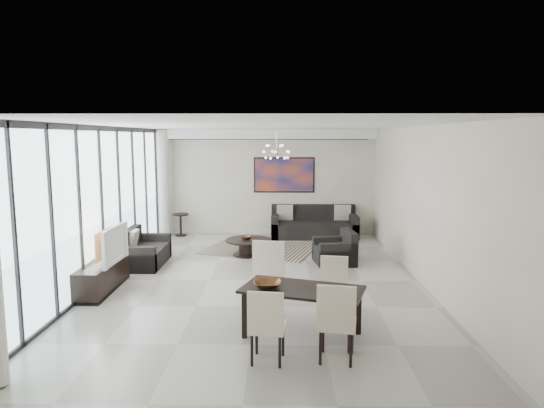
{
  "coord_description": "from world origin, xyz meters",
  "views": [
    {
      "loc": [
        0.37,
        -8.89,
        2.69
      ],
      "look_at": [
        0.21,
        1.52,
        1.25
      ],
      "focal_mm": 32.0,
      "sensor_mm": 36.0,
      "label": 1
    }
  ],
  "objects_px": {
    "sofa_main": "(314,226)",
    "coffee_table": "(249,246)",
    "tv_console": "(102,276)",
    "television": "(109,245)",
    "dining_table": "(302,294)"
  },
  "relations": [
    {
      "from": "sofa_main",
      "to": "tv_console",
      "type": "xyz_separation_m",
      "value": [
        -4.07,
        -4.72,
        -0.03
      ]
    },
    {
      "from": "sofa_main",
      "to": "coffee_table",
      "type": "bearing_deg",
      "value": -128.07
    },
    {
      "from": "tv_console",
      "to": "television",
      "type": "relative_size",
      "value": 1.47
    },
    {
      "from": "coffee_table",
      "to": "sofa_main",
      "type": "xyz_separation_m",
      "value": [
        1.64,
        2.1,
        0.08
      ]
    },
    {
      "from": "sofa_main",
      "to": "tv_console",
      "type": "bearing_deg",
      "value": -130.75
    },
    {
      "from": "television",
      "to": "dining_table",
      "type": "xyz_separation_m",
      "value": [
        3.28,
        -1.89,
        -0.25
      ]
    },
    {
      "from": "coffee_table",
      "to": "tv_console",
      "type": "height_order",
      "value": "tv_console"
    },
    {
      "from": "sofa_main",
      "to": "dining_table",
      "type": "bearing_deg",
      "value": -95.41
    },
    {
      "from": "sofa_main",
      "to": "tv_console",
      "type": "height_order",
      "value": "sofa_main"
    },
    {
      "from": "sofa_main",
      "to": "dining_table",
      "type": "distance_m",
      "value": 6.68
    },
    {
      "from": "television",
      "to": "coffee_table",
      "type": "bearing_deg",
      "value": -39.0
    },
    {
      "from": "television",
      "to": "dining_table",
      "type": "height_order",
      "value": "television"
    },
    {
      "from": "tv_console",
      "to": "dining_table",
      "type": "height_order",
      "value": "dining_table"
    },
    {
      "from": "sofa_main",
      "to": "television",
      "type": "xyz_separation_m",
      "value": [
        -3.91,
        -4.75,
        0.55
      ]
    },
    {
      "from": "television",
      "to": "dining_table",
      "type": "relative_size",
      "value": 0.63
    }
  ]
}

